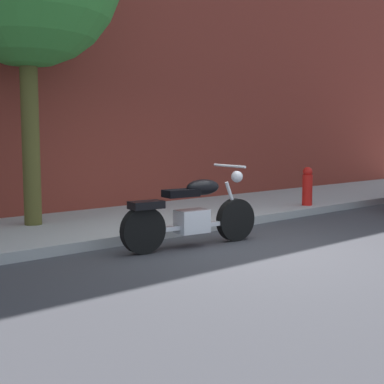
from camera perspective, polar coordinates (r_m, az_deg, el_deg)
ground_plane at (r=7.31m, az=5.95°, el=-6.05°), size 60.00×60.00×0.00m
sidewalk at (r=9.25m, az=-5.91°, el=-3.04°), size 21.87×2.67×0.14m
motorcycle at (r=7.32m, az=-0.03°, el=-2.41°), size 2.15×0.70×1.12m
fire_hydrant at (r=10.85m, az=12.21°, el=0.27°), size 0.20×0.20×0.91m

